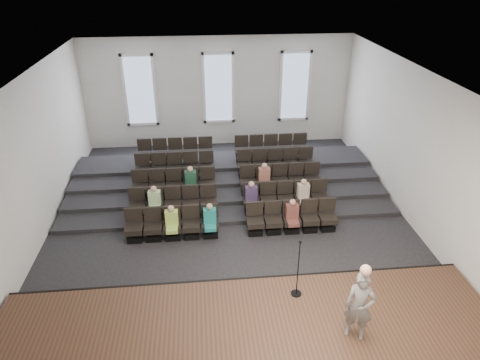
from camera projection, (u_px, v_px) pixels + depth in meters
The scene contains 14 objects.
ground at pixel (231, 224), 14.45m from camera, with size 14.00×14.00×0.00m, color black.
ceiling at pixel (230, 77), 12.10m from camera, with size 12.00×14.00×0.02m, color white.
wall_back at pixel (219, 92), 19.44m from camera, with size 12.00×0.04×5.00m, color silver.
wall_front at pixel (264, 334), 7.10m from camera, with size 12.00×0.04×5.00m, color silver.
wall_left at pixel (30, 165), 12.75m from camera, with size 0.04×14.00×5.00m, color silver.
wall_right at pixel (416, 149), 13.79m from camera, with size 0.04×14.00×5.00m, color silver.
stage at pixel (249, 338), 9.85m from camera, with size 11.80×3.60×0.50m, color #46301E.
stage_lip at pixel (241, 286), 11.40m from camera, with size 11.80×0.06×0.52m, color black.
risers at pixel (225, 176), 17.14m from camera, with size 11.80×4.80×0.60m.
seating_rows at pixel (228, 185), 15.48m from camera, with size 6.80×4.70×1.67m.
windows at pixel (218, 88), 19.29m from camera, with size 8.44×0.10×3.24m.
audience at pixel (230, 199), 14.35m from camera, with size 5.45×2.64×1.10m.
speaker at pixel (359, 306), 9.23m from camera, with size 0.62×0.41×1.70m, color slate.
mic_stand at pixel (297, 279), 10.55m from camera, with size 0.28×0.28×1.65m.
Camera 1 is at (-0.89, -12.03, 8.09)m, focal length 32.00 mm.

